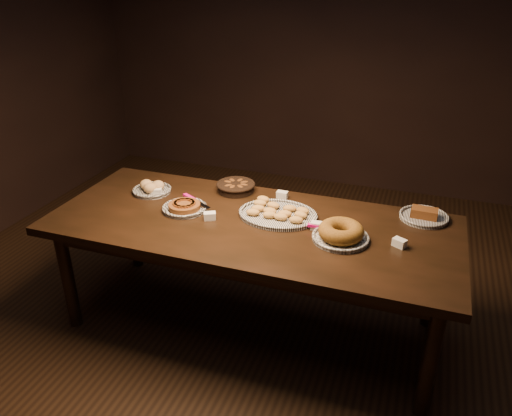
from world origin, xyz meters
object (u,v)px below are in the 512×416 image
(bundt_cake_plate, at_px, (341,233))
(buffet_table, at_px, (251,233))
(madeleine_platter, at_px, (278,213))
(apple_tart_plate, at_px, (185,207))

(bundt_cake_plate, bearing_deg, buffet_table, -172.32)
(buffet_table, xyz_separation_m, madeleine_platter, (0.13, 0.12, 0.09))
(madeleine_platter, bearing_deg, bundt_cake_plate, -36.85)
(buffet_table, bearing_deg, bundt_cake_plate, -3.86)
(buffet_table, height_order, bundt_cake_plate, bundt_cake_plate)
(buffet_table, xyz_separation_m, bundt_cake_plate, (0.54, -0.04, 0.12))
(apple_tart_plate, height_order, bundt_cake_plate, bundt_cake_plate)
(bundt_cake_plate, bearing_deg, madeleine_platter, 170.18)
(buffet_table, distance_m, bundt_cake_plate, 0.55)
(buffet_table, relative_size, bundt_cake_plate, 6.67)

